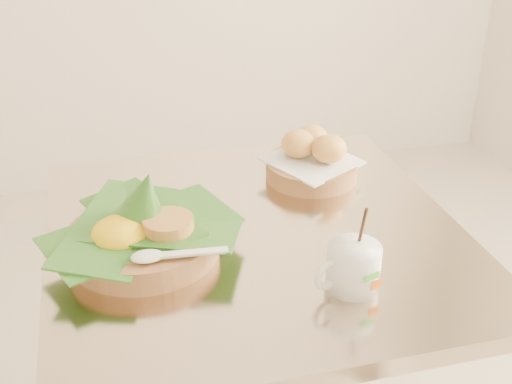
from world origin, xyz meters
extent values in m
cube|color=beige|center=(0.20, 0.05, 0.73)|extent=(0.70, 0.70, 0.03)
cylinder|color=#9E6E43|center=(0.01, 0.03, 0.77)|extent=(0.24, 0.24, 0.04)
cone|color=#1F5317|center=(0.02, 0.04, 0.84)|extent=(0.15, 0.15, 0.12)
ellipsoid|color=yellow|center=(-0.02, 0.02, 0.79)|extent=(0.09, 0.09, 0.05)
cylinder|color=#CC9347|center=(0.05, 0.01, 0.81)|extent=(0.08, 0.08, 0.02)
cylinder|color=#9E6E43|center=(0.36, 0.22, 0.77)|extent=(0.18, 0.18, 0.04)
cube|color=white|center=(0.36, 0.22, 0.79)|extent=(0.21, 0.21, 0.01)
ellipsoid|color=orange|center=(0.34, 0.24, 0.82)|extent=(0.07, 0.07, 0.05)
ellipsoid|color=orange|center=(0.39, 0.20, 0.82)|extent=(0.07, 0.07, 0.05)
ellipsoid|color=orange|center=(0.37, 0.25, 0.82)|extent=(0.07, 0.07, 0.05)
cylinder|color=white|center=(0.30, -0.14, 0.78)|extent=(0.08, 0.08, 0.07)
torus|color=white|center=(0.26, -0.16, 0.79)|extent=(0.05, 0.02, 0.05)
cylinder|color=#4C2C15|center=(0.30, -0.14, 0.82)|extent=(0.07, 0.07, 0.01)
cylinder|color=black|center=(0.31, -0.13, 0.84)|extent=(0.01, 0.04, 0.10)
cube|color=green|center=(0.31, -0.18, 0.79)|extent=(0.03, 0.01, 0.01)
cube|color=orange|center=(0.32, -0.18, 0.77)|extent=(0.02, 0.01, 0.02)
camera|label=1|loc=(-0.04, -0.86, 1.32)|focal=45.00mm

